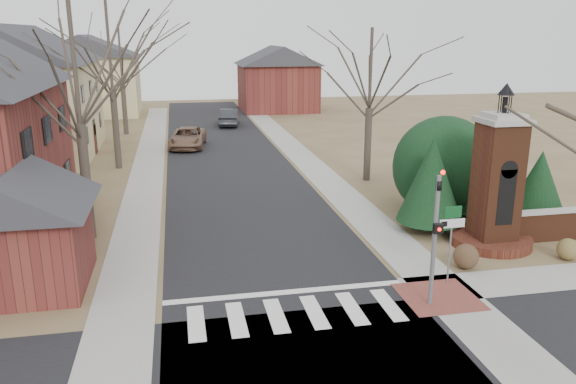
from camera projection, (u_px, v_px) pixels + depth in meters
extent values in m
plane|color=brown|center=(301.00, 327.00, 16.36)|extent=(120.00, 120.00, 0.00)
cube|color=black|center=(229.00, 163.00, 37.12)|extent=(8.00, 70.00, 0.01)
cube|color=silver|center=(295.00, 314.00, 17.12)|extent=(8.00, 2.20, 0.02)
cube|color=silver|center=(286.00, 292.00, 18.53)|extent=(8.00, 0.35, 0.02)
cube|color=gray|center=(305.00, 160.00, 38.11)|extent=(2.00, 60.00, 0.02)
cube|color=gray|center=(148.00, 167.00, 36.14)|extent=(2.00, 60.00, 0.02)
cube|color=brown|center=(439.00, 297.00, 18.21)|extent=(2.40, 2.40, 0.02)
cylinder|color=slate|center=(434.00, 242.00, 17.17)|extent=(0.14, 0.14, 4.20)
imported|color=black|center=(439.00, 180.00, 16.64)|extent=(0.15, 0.18, 0.90)
sphere|color=#FF0C05|center=(443.00, 172.00, 16.35)|extent=(0.14, 0.14, 0.14)
cube|color=black|center=(438.00, 229.00, 16.87)|extent=(0.28, 0.16, 0.30)
sphere|color=#FF0C05|center=(439.00, 230.00, 16.78)|extent=(0.11, 0.11, 0.11)
cylinder|color=slate|center=(450.00, 247.00, 18.96)|extent=(0.06, 0.06, 2.60)
cube|color=silver|center=(452.00, 223.00, 18.71)|extent=(0.90, 0.03, 0.30)
cube|color=black|center=(444.00, 224.00, 18.63)|extent=(0.22, 0.02, 0.18)
cube|color=#0E451D|center=(453.00, 212.00, 18.60)|extent=(0.60, 0.03, 0.40)
cylinder|color=#582D1A|center=(491.00, 240.00, 22.73)|extent=(3.20, 3.20, 0.36)
cube|color=#582D1A|center=(496.00, 185.00, 22.10)|extent=(1.50, 1.50, 5.00)
cube|color=black|center=(506.00, 197.00, 21.50)|extent=(0.70, 0.10, 2.20)
cube|color=gray|center=(503.00, 121.00, 21.41)|extent=(1.70, 1.70, 0.20)
cube|color=gray|center=(504.00, 115.00, 21.36)|extent=(1.30, 1.30, 0.20)
cylinder|color=black|center=(505.00, 105.00, 21.25)|extent=(0.20, 0.20, 0.60)
cone|color=black|center=(507.00, 89.00, 21.09)|extent=(0.64, 0.64, 0.45)
cube|color=beige|center=(24.00, 110.00, 38.43)|extent=(9.00, 12.00, 6.40)
cube|color=maroon|center=(22.00, 248.00, 18.63)|extent=(4.00, 4.00, 2.80)
cube|color=beige|center=(89.00, 86.00, 58.58)|extent=(10.00, 8.00, 6.00)
cube|color=beige|center=(53.00, 47.00, 55.46)|extent=(0.75, 0.75, 3.08)
cube|color=maroon|center=(277.00, 87.00, 62.50)|extent=(8.00, 8.00, 5.00)
cube|color=maroon|center=(259.00, 57.00, 59.64)|extent=(0.75, 0.75, 2.80)
cylinder|color=#473D33|center=(428.00, 226.00, 24.26)|extent=(0.20, 0.20, 0.50)
cone|color=black|center=(431.00, 180.00, 23.70)|extent=(2.80, 2.80, 3.60)
cylinder|color=#473D33|center=(483.00, 213.00, 26.02)|extent=(0.20, 0.20, 0.50)
cone|color=black|center=(488.00, 163.00, 25.38)|extent=(3.40, 3.40, 4.20)
cylinder|color=#473D33|center=(535.00, 217.00, 25.45)|extent=(0.20, 0.20, 0.50)
cone|color=black|center=(540.00, 182.00, 25.00)|extent=(2.40, 2.40, 2.80)
sphere|color=black|center=(444.00, 163.00, 26.38)|extent=(4.80, 4.80, 4.80)
cylinder|color=#473D33|center=(86.00, 182.00, 22.88)|extent=(0.40, 0.40, 4.83)
cylinder|color=#473D33|center=(116.00, 129.00, 35.12)|extent=(0.40, 0.40, 5.04)
cylinder|color=#473D33|center=(124.00, 108.00, 47.38)|extent=(0.40, 0.40, 4.41)
cylinder|color=#473D33|center=(368.00, 145.00, 32.31)|extent=(0.40, 0.40, 4.20)
imported|color=brown|center=(188.00, 138.00, 42.13)|extent=(3.15, 5.59, 1.48)
imported|color=#2C2E33|center=(229.00, 117.00, 52.20)|extent=(2.39, 4.97, 1.57)
sphere|color=#4C3623|center=(466.00, 256.00, 20.35)|extent=(0.92, 0.92, 0.92)
sphere|color=brown|center=(568.00, 249.00, 21.16)|extent=(0.83, 0.83, 0.83)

